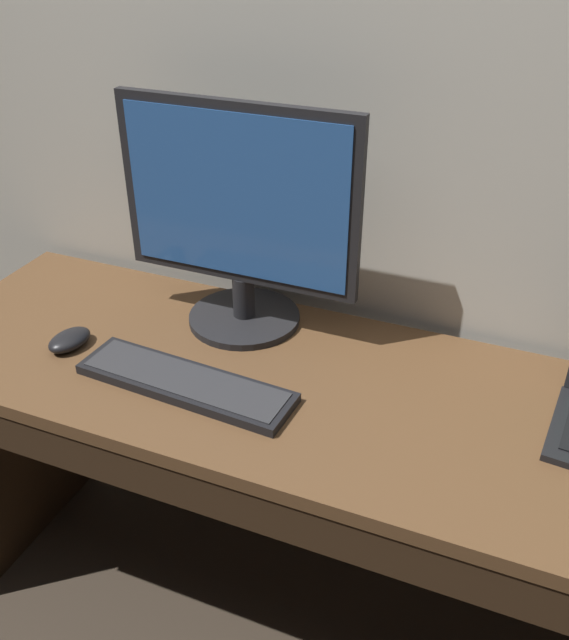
% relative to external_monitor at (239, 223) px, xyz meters
% --- Properties ---
extents(ground_plane, '(14.00, 14.00, 0.00)m').
position_rel_external_monitor_xyz_m(ground_plane, '(0.28, -0.16, -1.03)').
color(ground_plane, '#382D23').
extents(desk, '(1.87, 0.58, 0.78)m').
position_rel_external_monitor_xyz_m(desk, '(0.28, -0.18, -0.46)').
color(desk, brown).
rests_on(desk, ground).
extents(external_monitor, '(0.53, 0.25, 0.50)m').
position_rel_external_monitor_xyz_m(external_monitor, '(0.00, 0.00, 0.00)').
color(external_monitor, black).
rests_on(external_monitor, desk).
extents(wired_keyboard, '(0.46, 0.15, 0.02)m').
position_rel_external_monitor_xyz_m(wired_keyboard, '(-0.00, -0.26, -0.24)').
color(wired_keyboard, black).
rests_on(wired_keyboard, desk).
extents(computer_mouse, '(0.09, 0.11, 0.04)m').
position_rel_external_monitor_xyz_m(computer_mouse, '(-0.30, -0.23, -0.23)').
color(computer_mouse, black).
rests_on(computer_mouse, desk).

